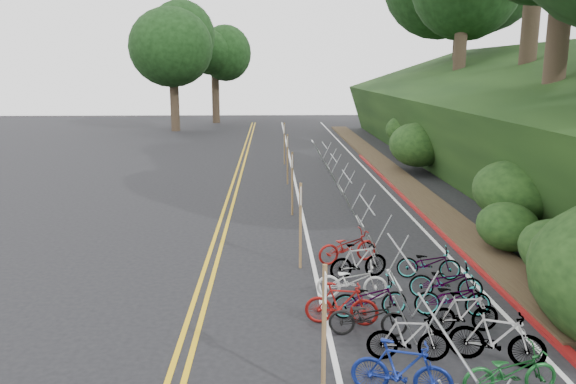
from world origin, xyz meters
The scene contains 10 objects.
ground centered at (0.00, 0.00, 0.00)m, with size 120.00×120.00×0.00m, color black.
road_markings centered at (0.63, 10.10, 0.00)m, with size 7.47×80.00×0.01m.
red_curb centered at (5.70, 12.00, 0.05)m, with size 0.25×28.00×0.10m, color maroon.
embankment centered at (12.96, 19.04, 2.57)m, with size 14.30×48.14×9.11m.
bike_rack_front centered at (2.78, -1.28, 0.84)m, with size 1.12×3.35×1.12m.
bike_racks_rest centered at (3.00, 13.00, 0.85)m, with size 1.14×23.00×1.17m.
signpost_near centered at (0.64, -1.68, 1.43)m, with size 0.08×0.40×2.50m.
signposts_rest centered at (0.60, 14.00, 1.43)m, with size 0.08×18.40×2.50m.
bike_front centered at (1.32, 1.31, 0.50)m, with size 1.65×0.47×0.99m, color maroon.
bike_valet centered at (2.93, 1.14, 0.48)m, with size 3.28×10.24×1.09m.
Camera 1 is at (-0.23, -10.29, 5.60)m, focal length 35.00 mm.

